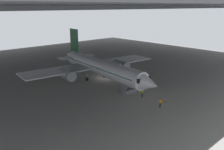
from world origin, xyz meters
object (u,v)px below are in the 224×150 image
at_px(crew_worker_by_stairs, 142,92).
at_px(traffic_cone_orange, 166,100).
at_px(airplane_main, 100,67).
at_px(baggage_tug, 102,67).
at_px(boarding_stairs, 130,89).
at_px(crew_worker_near_nose, 160,102).

xyz_separation_m(crew_worker_by_stairs, traffic_cone_orange, (1.49, -4.30, -0.70)).
xyz_separation_m(airplane_main, baggage_tug, (7.65, 8.32, -2.82)).
relative_size(boarding_stairs, traffic_cone_orange, 7.58).
relative_size(airplane_main, baggage_tug, 14.43).
height_order(airplane_main, traffic_cone_orange, airplane_main).
height_order(crew_worker_near_nose, traffic_cone_orange, crew_worker_near_nose).
bearing_deg(traffic_cone_orange, crew_worker_by_stairs, 109.07).
bearing_deg(baggage_tug, crew_worker_by_stairs, -111.52).
height_order(crew_worker_near_nose, baggage_tug, crew_worker_near_nose).
bearing_deg(traffic_cone_orange, crew_worker_near_nose, -163.31).
distance_m(crew_worker_by_stairs, baggage_tug, 23.10).
bearing_deg(traffic_cone_orange, boarding_stairs, 98.50).
bearing_deg(traffic_cone_orange, airplane_main, 92.18).
distance_m(crew_worker_near_nose, traffic_cone_orange, 3.10).
distance_m(airplane_main, boarding_stairs, 9.99).
relative_size(airplane_main, crew_worker_by_stairs, 19.99).
height_order(crew_worker_by_stairs, traffic_cone_orange, crew_worker_by_stairs).
bearing_deg(airplane_main, crew_worker_near_nose, -96.98).
relative_size(crew_worker_near_nose, baggage_tug, 0.69).
xyz_separation_m(crew_worker_near_nose, baggage_tug, (9.89, 26.65, -0.41)).
bearing_deg(baggage_tug, airplane_main, -132.59).
relative_size(boarding_stairs, baggage_tug, 1.89).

